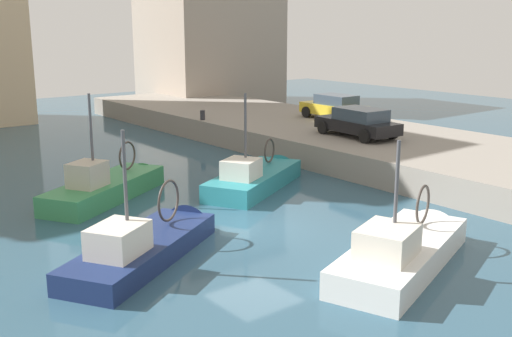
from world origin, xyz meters
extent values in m
plane|color=#2D5166|center=(0.00, 0.00, 0.00)|extent=(80.00, 80.00, 0.00)
cube|color=gray|center=(11.50, 0.00, 0.60)|extent=(9.00, 56.00, 1.20)
cube|color=#388951|center=(-2.33, 6.22, 0.00)|extent=(5.96, 4.54, 1.53)
cone|color=#388951|center=(0.48, 7.88, 0.00)|extent=(1.61, 1.88, 1.65)
cube|color=#9E7A51|center=(-2.33, 6.22, 0.69)|extent=(5.68, 4.30, 0.08)
cube|color=#B7AD99|center=(-3.22, 5.69, 1.20)|extent=(1.62, 1.57, 0.94)
cylinder|color=#4C4C51|center=(-2.90, 5.88, 2.41)|extent=(0.10, 0.10, 3.45)
torus|color=#3F3833|center=(-0.92, 7.05, 1.39)|extent=(1.05, 0.67, 1.17)
sphere|color=white|center=(-4.35, 6.19, 0.23)|extent=(0.32, 0.32, 0.32)
cube|color=teal|center=(3.09, 3.86, 0.00)|extent=(5.94, 4.38, 1.46)
cone|color=teal|center=(5.91, 5.34, 0.00)|extent=(1.62, 1.99, 1.77)
cube|color=#B2A893|center=(3.09, 3.86, 0.66)|extent=(5.67, 4.13, 0.08)
cube|color=beige|center=(2.00, 3.29, 1.09)|extent=(1.75, 1.72, 0.78)
cylinder|color=#4C4C51|center=(2.35, 3.47, 2.32)|extent=(0.10, 0.10, 3.34)
torus|color=#3F3833|center=(4.49, 4.60, 1.29)|extent=(0.97, 0.56, 1.05)
sphere|color=white|center=(1.07, 4.03, 0.22)|extent=(0.32, 0.32, 0.32)
cube|color=navy|center=(-4.24, -0.27, 0.00)|extent=(6.02, 4.67, 1.24)
cone|color=navy|center=(-1.42, 1.44, 0.00)|extent=(1.65, 1.91, 1.69)
cube|color=#B2A893|center=(-4.24, -0.27, 0.56)|extent=(5.74, 4.42, 0.08)
cube|color=beige|center=(-5.24, -0.88, 1.01)|extent=(1.94, 1.83, 0.83)
cylinder|color=#4C4C51|center=(-4.84, -0.64, 2.22)|extent=(0.10, 0.10, 3.33)
torus|color=#3F3833|center=(-2.83, 0.59, 1.32)|extent=(1.16, 0.75, 1.31)
sphere|color=white|center=(-6.29, -0.31, 0.19)|extent=(0.32, 0.32, 0.32)
cube|color=white|center=(1.12, -5.19, 0.00)|extent=(6.45, 3.94, 1.49)
cone|color=white|center=(4.34, -4.04, 0.00)|extent=(1.45, 2.00, 1.80)
cube|color=#B2A893|center=(1.12, -5.19, 0.67)|extent=(6.17, 3.71, 0.08)
cube|color=beige|center=(-0.04, -5.60, 1.11)|extent=(1.98, 1.78, 0.81)
cylinder|color=#4C4C51|center=(0.42, -5.43, 2.19)|extent=(0.10, 0.10, 3.04)
torus|color=#3F3833|center=(2.74, -4.61, 1.38)|extent=(1.15, 0.48, 1.20)
sphere|color=white|center=(-0.99, -4.77, 0.22)|extent=(0.32, 0.32, 0.32)
cube|color=black|center=(10.28, 4.90, 1.75)|extent=(2.10, 4.47, 0.55)
cube|color=#384756|center=(10.27, 4.68, 2.32)|extent=(1.75, 2.54, 0.58)
cylinder|color=black|center=(9.50, 6.44, 1.52)|extent=(0.27, 0.65, 0.64)
cylinder|color=black|center=(11.28, 6.30, 1.52)|extent=(0.27, 0.65, 0.64)
cylinder|color=black|center=(9.28, 3.49, 1.52)|extent=(0.27, 0.65, 0.64)
cylinder|color=black|center=(11.06, 3.36, 1.52)|extent=(0.27, 0.65, 0.64)
cube|color=gold|center=(13.44, 9.59, 1.77)|extent=(1.64, 4.07, 0.60)
cube|color=#384756|center=(13.43, 9.39, 2.34)|extent=(1.44, 2.28, 0.55)
cylinder|color=black|center=(12.62, 10.98, 1.52)|extent=(0.22, 0.64, 0.64)
cylinder|color=black|center=(14.26, 10.97, 1.52)|extent=(0.22, 0.64, 0.64)
cylinder|color=black|center=(12.62, 8.22, 1.52)|extent=(0.22, 0.64, 0.64)
cylinder|color=black|center=(14.25, 8.21, 1.52)|extent=(0.22, 0.64, 0.64)
cylinder|color=#2D2D33|center=(7.35, 14.00, 1.48)|extent=(0.28, 0.28, 0.55)
cube|color=#A39384|center=(17.07, 27.35, 6.38)|extent=(9.83, 7.90, 12.76)
camera|label=1|loc=(-11.96, -15.17, 6.60)|focal=43.21mm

